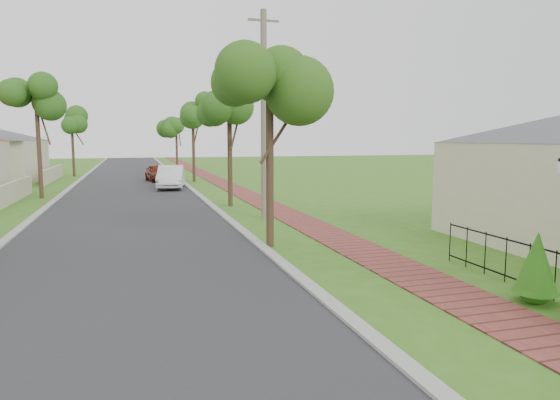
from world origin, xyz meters
name	(u,v)px	position (x,y,z in m)	size (l,w,h in m)	color
ground	(333,343)	(0.00, 0.00, 0.00)	(160.00, 160.00, 0.00)	#396D1A
road	(130,199)	(-3.00, 20.00, 0.00)	(7.00, 120.00, 0.02)	#28282B
kerb_right	(201,197)	(0.65, 20.00, 0.00)	(0.30, 120.00, 0.10)	#9E9E99
kerb_left	(54,202)	(-6.65, 20.00, 0.00)	(0.30, 120.00, 0.10)	#9E9E99
sidewalk	(248,196)	(3.25, 20.00, 0.00)	(1.50, 120.00, 0.03)	brown
street_trees	(130,117)	(-2.87, 26.84, 4.54)	(10.70, 37.65, 5.89)	#382619
parked_car_red	(158,173)	(-1.00, 31.02, 0.63)	(1.48, 3.69, 1.26)	#601D0E
parked_car_white	(171,177)	(-0.52, 25.23, 0.72)	(1.52, 4.36, 1.44)	white
near_tree	(270,98)	(0.94, 7.00, 4.26)	(2.08, 2.08, 5.35)	#382619
utility_pole	(264,115)	(2.07, 11.96, 4.03)	(1.20, 0.24, 7.94)	#736A5A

